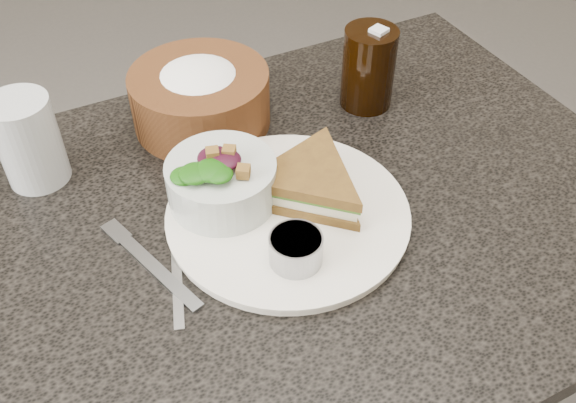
# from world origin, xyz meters

# --- Properties ---
(dining_table) EXTENTS (1.00, 0.70, 0.75)m
(dining_table) POSITION_xyz_m (0.00, 0.00, 0.38)
(dining_table) COLOR black
(dining_table) RESTS_ON floor
(dinner_plate) EXTENTS (0.30, 0.30, 0.01)m
(dinner_plate) POSITION_xyz_m (0.01, -0.01, 0.76)
(dinner_plate) COLOR silver
(dinner_plate) RESTS_ON dining_table
(sandwich) EXTENTS (0.25, 0.25, 0.05)m
(sandwich) POSITION_xyz_m (0.04, 0.00, 0.79)
(sandwich) COLOR brown
(sandwich) RESTS_ON dinner_plate
(salad_bowl) EXTENTS (0.17, 0.17, 0.08)m
(salad_bowl) POSITION_xyz_m (-0.06, 0.05, 0.80)
(salad_bowl) COLOR #B5C0BA
(salad_bowl) RESTS_ON dinner_plate
(dressing_ramekin) EXTENTS (0.07, 0.07, 0.04)m
(dressing_ramekin) POSITION_xyz_m (-0.02, -0.09, 0.78)
(dressing_ramekin) COLOR #919398
(dressing_ramekin) RESTS_ON dinner_plate
(orange_wedge) EXTENTS (0.10, 0.10, 0.03)m
(orange_wedge) POSITION_xyz_m (0.04, 0.04, 0.78)
(orange_wedge) COLOR orange
(orange_wedge) RESTS_ON dinner_plate
(fork) EXTENTS (0.06, 0.16, 0.00)m
(fork) POSITION_xyz_m (-0.17, -0.02, 0.75)
(fork) COLOR gray
(fork) RESTS_ON dining_table
(knife) EXTENTS (0.06, 0.17, 0.00)m
(knife) POSITION_xyz_m (-0.15, -0.03, 0.75)
(knife) COLOR #9C9D9F
(knife) RESTS_ON dining_table
(bread_basket) EXTENTS (0.21, 0.21, 0.11)m
(bread_basket) POSITION_xyz_m (-0.02, 0.23, 0.81)
(bread_basket) COLOR brown
(bread_basket) RESTS_ON dining_table
(cola_glass) EXTENTS (0.10, 0.10, 0.14)m
(cola_glass) POSITION_xyz_m (0.23, 0.16, 0.82)
(cola_glass) COLOR black
(cola_glass) RESTS_ON dining_table
(water_glass) EXTENTS (0.09, 0.09, 0.12)m
(water_glass) POSITION_xyz_m (-0.26, 0.21, 0.81)
(water_glass) COLOR #B1B8BD
(water_glass) RESTS_ON dining_table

